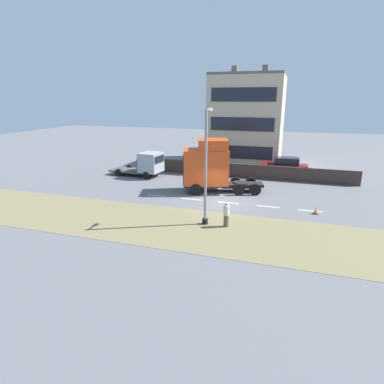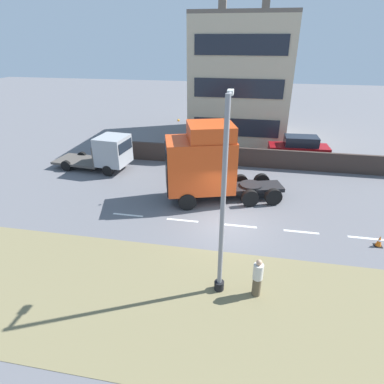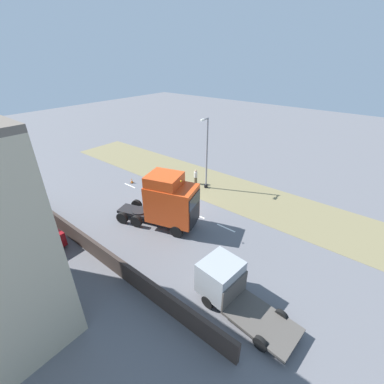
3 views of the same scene
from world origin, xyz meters
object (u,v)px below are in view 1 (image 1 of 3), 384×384
at_px(pedestrian, 226,215).
at_px(parked_car, 285,167).
at_px(lamp_post, 206,174).
at_px(traffic_cone_lead, 316,210).
at_px(lorry_cab, 209,166).
at_px(flatbed_truck, 147,164).

bearing_deg(pedestrian, parked_car, -11.41).
height_order(lamp_post, traffic_cone_lead, lamp_post).
relative_size(parked_car, lamp_post, 0.61).
relative_size(lorry_cab, lamp_post, 0.97).
bearing_deg(parked_car, traffic_cone_lead, -169.48).
distance_m(flatbed_truck, traffic_cone_lead, 18.41).
relative_size(parked_car, traffic_cone_lead, 8.16).
height_order(lorry_cab, flatbed_truck, lorry_cab).
distance_m(flatbed_truck, pedestrian, 15.91).
height_order(parked_car, lamp_post, lamp_post).
height_order(flatbed_truck, pedestrian, flatbed_truck).
bearing_deg(lamp_post, flatbed_truck, 40.67).
bearing_deg(parked_car, lorry_cab, 138.23).
xyz_separation_m(lorry_cab, lamp_post, (-7.73, -1.81, 1.08)).
bearing_deg(lamp_post, lorry_cab, 13.15).
bearing_deg(lorry_cab, pedestrian, -174.33).
height_order(flatbed_truck, lamp_post, lamp_post).
height_order(flatbed_truck, parked_car, flatbed_truck).
height_order(pedestrian, traffic_cone_lead, pedestrian).
bearing_deg(pedestrian, traffic_cone_lead, -52.92).
distance_m(flatbed_truck, lamp_post, 15.00).
relative_size(lorry_cab, pedestrian, 4.39).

